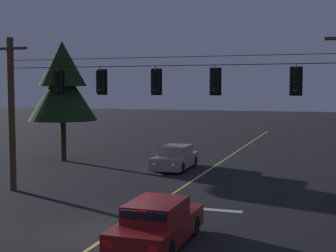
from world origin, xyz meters
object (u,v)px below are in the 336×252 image
(car_waiting_near_lane, at_px, (157,224))
(tree_verge_near, at_px, (63,85))
(traffic_light_rightmost, at_px, (296,81))
(traffic_light_leftmost, at_px, (58,82))
(traffic_light_centre, at_px, (155,82))
(traffic_light_right_inner, at_px, (215,81))
(car_oncoming_lead, at_px, (176,158))
(traffic_light_left_inner, at_px, (101,82))

(car_waiting_near_lane, bearing_deg, tree_verge_near, 129.39)
(traffic_light_rightmost, bearing_deg, traffic_light_leftmost, 180.00)
(traffic_light_centre, relative_size, traffic_light_right_inner, 1.00)
(traffic_light_right_inner, xyz_separation_m, car_oncoming_lead, (-4.30, 8.33, -4.43))
(tree_verge_near, bearing_deg, car_oncoming_lead, -4.69)
(traffic_light_left_inner, bearing_deg, car_oncoming_lead, 84.87)
(traffic_light_rightmost, xyz_separation_m, car_waiting_near_lane, (-3.66, -5.36, -4.42))
(traffic_light_leftmost, relative_size, traffic_light_centre, 1.00)
(car_oncoming_lead, bearing_deg, traffic_light_leftmost, -108.88)
(traffic_light_rightmost, distance_m, car_waiting_near_lane, 7.86)
(traffic_light_left_inner, relative_size, traffic_light_right_inner, 1.00)
(traffic_light_leftmost, xyz_separation_m, car_oncoming_lead, (2.85, 8.33, -4.43))
(traffic_light_leftmost, xyz_separation_m, traffic_light_rightmost, (10.31, 0.00, 0.00))
(traffic_light_leftmost, xyz_separation_m, tree_verge_near, (-5.14, 8.99, -0.05))
(traffic_light_right_inner, bearing_deg, traffic_light_leftmost, 180.00)
(traffic_light_centre, relative_size, car_waiting_near_lane, 0.28)
(car_waiting_near_lane, xyz_separation_m, car_oncoming_lead, (-3.79, 13.69, -0.00))
(traffic_light_centre, distance_m, car_oncoming_lead, 9.60)
(traffic_light_centre, height_order, car_oncoming_lead, traffic_light_centre)
(traffic_light_left_inner, relative_size, car_waiting_near_lane, 0.28)
(traffic_light_leftmost, xyz_separation_m, car_waiting_near_lane, (6.64, -5.36, -4.42))
(traffic_light_centre, bearing_deg, traffic_light_rightmost, 0.00)
(traffic_light_right_inner, bearing_deg, traffic_light_centre, 180.00)
(tree_verge_near, bearing_deg, car_waiting_near_lane, -50.61)
(traffic_light_left_inner, bearing_deg, tree_verge_near, 128.85)
(traffic_light_centre, distance_m, traffic_light_rightmost, 5.68)
(car_oncoming_lead, bearing_deg, car_waiting_near_lane, -74.51)
(traffic_light_centre, bearing_deg, traffic_light_right_inner, 0.00)
(traffic_light_left_inner, height_order, traffic_light_right_inner, same)
(traffic_light_right_inner, xyz_separation_m, tree_verge_near, (-12.29, 8.99, -0.05))
(traffic_light_leftmost, distance_m, traffic_light_rightmost, 10.31)
(traffic_light_centre, height_order, car_waiting_near_lane, traffic_light_centre)
(traffic_light_left_inner, distance_m, traffic_light_right_inner, 5.05)
(tree_verge_near, bearing_deg, traffic_light_rightmost, -30.20)
(traffic_light_leftmost, height_order, traffic_light_right_inner, same)
(traffic_light_rightmost, bearing_deg, car_oncoming_lead, 131.83)
(traffic_light_rightmost, relative_size, car_oncoming_lead, 0.28)
(tree_verge_near, bearing_deg, traffic_light_leftmost, -60.24)
(traffic_light_left_inner, distance_m, car_oncoming_lead, 9.46)
(traffic_light_leftmost, xyz_separation_m, traffic_light_centre, (4.63, 0.00, 0.00))
(car_waiting_near_lane, relative_size, tree_verge_near, 0.55)
(traffic_light_centre, bearing_deg, tree_verge_near, 137.38)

